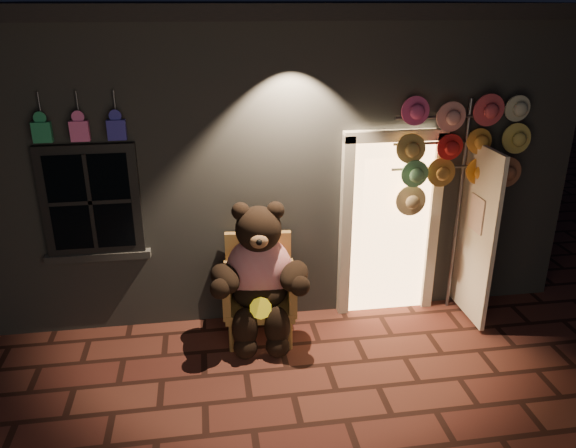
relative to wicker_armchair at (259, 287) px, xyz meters
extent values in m
plane|color=#5B2D23|center=(0.20, -1.17, -0.56)|extent=(60.00, 60.00, 0.00)
cube|color=slate|center=(0.20, 2.83, 1.09)|extent=(7.00, 5.00, 3.30)
cube|color=black|center=(0.20, 2.83, 2.82)|extent=(7.30, 5.30, 0.16)
cube|color=black|center=(-1.70, 0.29, 0.99)|extent=(1.00, 0.10, 1.20)
cube|color=black|center=(-1.70, 0.26, 0.99)|extent=(0.82, 0.06, 1.02)
cube|color=slate|center=(-1.70, 0.29, 0.36)|extent=(1.10, 0.14, 0.08)
cube|color=#FFBA72|center=(1.55, 0.31, 0.49)|extent=(0.92, 0.10, 2.10)
cube|color=beige|center=(1.03, 0.27, 0.49)|extent=(0.12, 0.12, 2.20)
cube|color=beige|center=(2.07, 0.27, 0.49)|extent=(0.12, 0.12, 2.20)
cube|color=beige|center=(1.55, 0.27, 1.57)|extent=(1.16, 0.12, 0.12)
cube|color=beige|center=(2.45, -0.07, 0.49)|extent=(0.05, 0.80, 2.00)
cube|color=#268E5A|center=(-2.05, 0.21, 1.74)|extent=(0.18, 0.07, 0.20)
cylinder|color=#59595E|center=(-2.05, 0.27, 1.99)|extent=(0.02, 0.02, 0.25)
cube|color=pink|center=(-1.70, 0.21, 1.74)|extent=(0.18, 0.07, 0.20)
cylinder|color=#59595E|center=(-1.70, 0.27, 1.99)|extent=(0.02, 0.02, 0.25)
cube|color=#312DA0|center=(-1.35, 0.21, 1.74)|extent=(0.18, 0.07, 0.20)
cylinder|color=#59595E|center=(-1.35, 0.27, 1.99)|extent=(0.02, 0.02, 0.25)
cube|color=#9C6E3C|center=(-0.01, -0.09, -0.17)|extent=(0.78, 0.73, 0.10)
cube|color=#9C6E3C|center=(0.02, 0.22, 0.19)|extent=(0.73, 0.14, 0.73)
cube|color=#9C6E3C|center=(-0.35, -0.08, 0.04)|extent=(0.13, 0.63, 0.42)
cube|color=#9C6E3C|center=(0.33, -0.14, 0.04)|extent=(0.13, 0.63, 0.42)
cylinder|color=#9C6E3C|center=(-0.34, -0.36, -0.39)|extent=(0.05, 0.05, 0.33)
cylinder|color=#9C6E3C|center=(0.28, -0.41, -0.39)|extent=(0.05, 0.05, 0.33)
cylinder|color=#9C6E3C|center=(-0.30, 0.23, -0.39)|extent=(0.05, 0.05, 0.33)
cylinder|color=#9C6E3C|center=(0.33, 0.18, -0.39)|extent=(0.05, 0.05, 0.33)
ellipsoid|color=red|center=(0.00, -0.04, 0.23)|extent=(0.76, 0.63, 0.75)
ellipsoid|color=black|center=(-0.01, -0.12, 0.01)|extent=(0.63, 0.55, 0.35)
sphere|color=black|center=(0.00, -0.09, 0.73)|extent=(0.52, 0.52, 0.49)
sphere|color=black|center=(-0.18, -0.04, 0.92)|extent=(0.19, 0.19, 0.19)
sphere|color=black|center=(0.18, -0.07, 0.92)|extent=(0.19, 0.19, 0.19)
ellipsoid|color=olive|center=(-0.02, -0.31, 0.68)|extent=(0.20, 0.15, 0.15)
ellipsoid|color=black|center=(-0.38, -0.24, 0.26)|extent=(0.40, 0.55, 0.27)
ellipsoid|color=black|center=(0.34, -0.30, 0.26)|extent=(0.46, 0.56, 0.27)
ellipsoid|color=black|center=(-0.20, -0.42, -0.25)|extent=(0.27, 0.27, 0.47)
ellipsoid|color=black|center=(0.14, -0.45, -0.25)|extent=(0.27, 0.27, 0.47)
sphere|color=black|center=(-0.20, -0.49, -0.44)|extent=(0.25, 0.25, 0.25)
sphere|color=black|center=(0.13, -0.51, -0.44)|extent=(0.25, 0.25, 0.25)
cylinder|color=yellow|center=(-0.03, -0.44, -0.01)|extent=(0.24, 0.11, 0.22)
cylinder|color=#59595E|center=(2.33, 0.21, 0.70)|extent=(0.04, 0.04, 2.52)
cylinder|color=#59595E|center=(2.05, 0.19, 1.77)|extent=(1.12, 0.03, 0.03)
cylinder|color=#59595E|center=(2.05, 0.19, 1.49)|extent=(1.12, 0.03, 0.03)
cylinder|color=#59595E|center=(2.05, 0.19, 1.22)|extent=(1.12, 0.03, 0.03)
cylinder|color=#CC417C|center=(1.70, 0.13, 1.82)|extent=(0.32, 0.11, 0.32)
cylinder|color=tan|center=(2.07, 0.10, 1.82)|extent=(0.32, 0.11, 0.32)
cylinder|color=#C7424D|center=(2.44, 0.07, 1.82)|extent=(0.32, 0.11, 0.32)
cylinder|color=beige|center=(2.81, 0.13, 1.82)|extent=(0.32, 0.11, 0.32)
cylinder|color=#AE8D46|center=(1.70, 0.10, 1.49)|extent=(0.32, 0.11, 0.32)
cylinder|color=#AE1719|center=(2.07, 0.07, 1.49)|extent=(0.32, 0.11, 0.32)
cylinder|color=orange|center=(2.44, 0.13, 1.49)|extent=(0.32, 0.11, 0.32)
cylinder|color=#E0C75B|center=(2.81, 0.10, 1.49)|extent=(0.32, 0.11, 0.32)
cylinder|color=#5F9F67|center=(1.70, 0.07, 1.17)|extent=(0.32, 0.11, 0.32)
cylinder|color=olive|center=(2.07, 0.13, 1.17)|extent=(0.32, 0.11, 0.32)
cylinder|color=orange|center=(2.44, 0.10, 1.17)|extent=(0.32, 0.11, 0.32)
cylinder|color=#AC6242|center=(2.81, 0.07, 1.17)|extent=(0.32, 0.11, 0.32)
cylinder|color=#9E8154|center=(1.70, 0.13, 0.84)|extent=(0.32, 0.11, 0.32)
camera|label=1|loc=(-0.52, -5.45, 2.94)|focal=35.00mm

